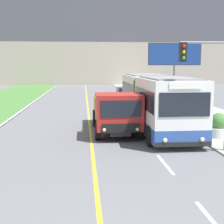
% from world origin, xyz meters
% --- Properties ---
extents(apartment_block_background, '(80.00, 8.04, 24.39)m').
position_xyz_m(apartment_block_background, '(0.00, 62.55, 12.20)').
color(apartment_block_background, '#A89E8E').
rests_on(apartment_block_background, ground_plane).
extents(city_bus, '(2.71, 11.58, 3.20)m').
position_xyz_m(city_bus, '(3.96, 15.03, 1.62)').
color(city_bus, white).
rests_on(city_bus, ground_plane).
extents(dump_truck, '(2.44, 6.50, 2.34)m').
position_xyz_m(dump_truck, '(1.43, 13.28, 1.19)').
color(dump_truck, black).
rests_on(dump_truck, ground_plane).
extents(car_distant, '(1.80, 4.30, 1.45)m').
position_xyz_m(car_distant, '(4.12, 30.33, 0.69)').
color(car_distant, maroon).
rests_on(car_distant, ground_plane).
extents(traffic_light_mast, '(2.28, 0.32, 5.13)m').
position_xyz_m(traffic_light_mast, '(5.14, 9.26, 3.30)').
color(traffic_light_mast, slate).
rests_on(traffic_light_mast, ground_plane).
extents(billboard_large, '(6.51, 0.24, 6.52)m').
position_xyz_m(billboard_large, '(10.67, 33.83, 5.01)').
color(billboard_large, '#59595B').
rests_on(billboard_large, ground_plane).
extents(planter_round_near, '(1.15, 1.15, 1.27)m').
position_xyz_m(planter_round_near, '(6.67, 11.86, 0.63)').
color(planter_round_near, silver).
rests_on(planter_round_near, sidewalk_right).
extents(planter_round_second, '(1.12, 1.12, 1.30)m').
position_xyz_m(planter_round_second, '(6.52, 15.89, 0.65)').
color(planter_round_second, silver).
rests_on(planter_round_second, sidewalk_right).
extents(planter_round_third, '(1.09, 1.09, 1.24)m').
position_xyz_m(planter_round_third, '(6.70, 19.92, 0.62)').
color(planter_round_third, silver).
rests_on(planter_round_third, sidewalk_right).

